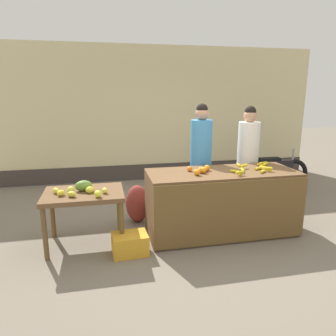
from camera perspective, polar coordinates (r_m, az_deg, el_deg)
ground_plane at (r=4.61m, az=4.85°, el=-11.94°), size 24.00×24.00×0.00m
market_wall_back at (r=7.24m, az=-2.18°, el=9.60°), size 7.50×0.23×3.01m
fruit_stall_counter at (r=4.54m, az=9.83°, el=-6.23°), size 2.11×0.83×0.91m
side_table_wooden at (r=4.20m, az=-15.21°, el=-5.54°), size 1.02×0.73×0.74m
banana_bunch_pile at (r=4.60m, az=15.62°, el=0.01°), size 0.72×0.63×0.07m
orange_pile at (r=4.29m, az=6.01°, el=-0.35°), size 0.33×0.32×0.09m
mango_papaya_pile at (r=4.14m, az=-15.58°, el=-3.67°), size 0.71×0.48×0.14m
vendor_woman_blue_shirt at (r=4.98m, az=6.04°, el=1.25°), size 0.34×0.34×1.83m
vendor_woman_white_shirt at (r=5.23m, az=14.39°, el=1.25°), size 0.34×0.34×1.79m
parked_motorcycle at (r=6.72m, az=18.73°, el=-0.70°), size 1.60×0.18×0.88m
produce_crate at (r=4.06m, az=-7.02°, el=-13.70°), size 0.46×0.35×0.26m
produce_sack at (r=4.89m, az=-5.65°, el=-6.57°), size 0.44×0.40×0.60m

